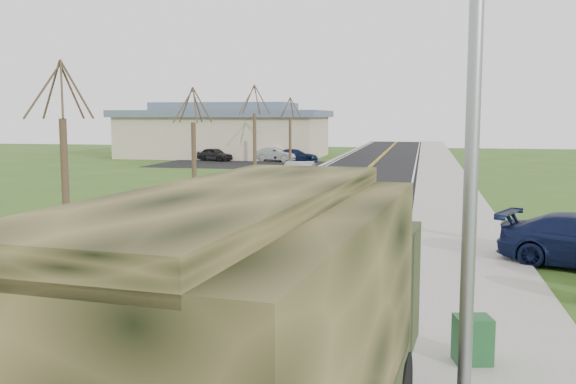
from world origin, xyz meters
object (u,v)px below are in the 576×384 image
(sedan_silver, at_px, (299,175))
(military_truck, at_px, (261,331))
(suv_champagne, at_px, (230,215))
(utility_box_near, at_px, (473,340))

(sedan_silver, bearing_deg, military_truck, -82.66)
(military_truck, xyz_separation_m, suv_champagne, (-5.19, 15.73, -1.33))
(utility_box_near, bearing_deg, sedan_silver, 93.74)
(military_truck, xyz_separation_m, sedan_silver, (-5.67, 31.23, -1.30))
(sedan_silver, bearing_deg, suv_champagne, -91.17)
(suv_champagne, distance_m, utility_box_near, 13.40)
(military_truck, distance_m, sedan_silver, 31.77)
(sedan_silver, height_order, utility_box_near, sedan_silver)
(military_truck, bearing_deg, sedan_silver, 105.68)
(sedan_silver, bearing_deg, utility_box_near, -75.82)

